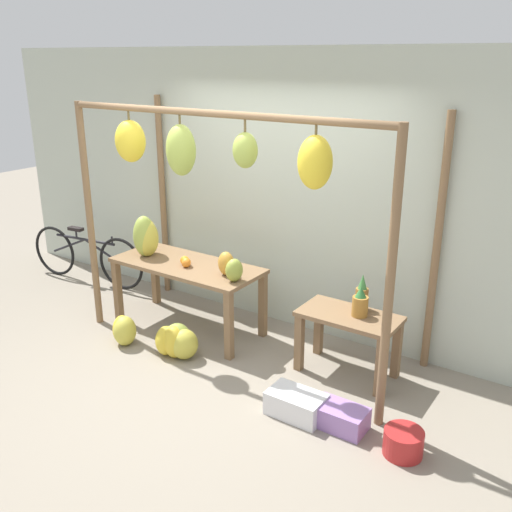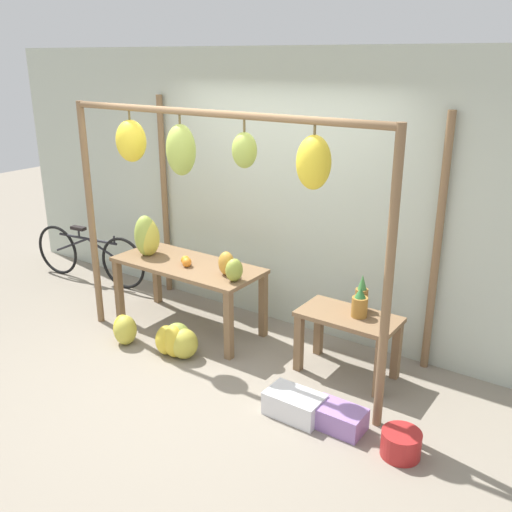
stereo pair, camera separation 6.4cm
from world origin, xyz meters
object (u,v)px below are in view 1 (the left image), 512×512
at_px(orange_pile, 186,262).
at_px(fruit_crate_purple, 340,417).
at_px(pineapple_cluster, 361,299).
at_px(parked_bicycle, 87,256).
at_px(banana_pile_on_table, 146,237).
at_px(fruit_crate_white, 296,404).
at_px(banana_pile_ground_left, 124,330).
at_px(banana_pile_ground_right, 176,341).
at_px(papaya_pile, 230,267).
at_px(blue_bucket, 403,443).

distance_m(orange_pile, fruit_crate_purple, 2.22).
bearing_deg(fruit_crate_purple, pineapple_cluster, 106.41).
relative_size(parked_bicycle, fruit_crate_purple, 4.21).
distance_m(banana_pile_on_table, fruit_crate_white, 2.47).
height_order(parked_bicycle, fruit_crate_purple, parked_bicycle).
relative_size(banana_pile_on_table, parked_bicycle, 0.25).
xyz_separation_m(pineapple_cluster, banana_pile_ground_left, (-2.12, -0.82, -0.56)).
distance_m(banana_pile_ground_left, banana_pile_ground_right, 0.60).
relative_size(banana_pile_on_table, banana_pile_ground_right, 0.84).
bearing_deg(parked_bicycle, papaya_pile, -7.88).
relative_size(banana_pile_ground_right, blue_bucket, 1.79).
height_order(orange_pile, fruit_crate_white, orange_pile).
xyz_separation_m(banana_pile_on_table, banana_pile_ground_right, (0.81, -0.49, -0.77)).
relative_size(banana_pile_on_table, fruit_crate_white, 0.95).
distance_m(pineapple_cluster, parked_bicycle, 3.75).
relative_size(blue_bucket, parked_bicycle, 0.17).
bearing_deg(papaya_pile, fruit_crate_white, -29.70).
height_order(banana_pile_ground_left, parked_bicycle, parked_bicycle).
height_order(banana_pile_on_table, fruit_crate_purple, banana_pile_on_table).
bearing_deg(parked_bicycle, pineapple_cluster, -1.45).
xyz_separation_m(blue_bucket, papaya_pile, (-1.99, 0.61, 0.74)).
height_order(orange_pile, fruit_crate_purple, orange_pile).
xyz_separation_m(orange_pile, blue_bucket, (2.54, -0.62, -0.67)).
xyz_separation_m(banana_pile_on_table, blue_bucket, (3.11, -0.64, -0.83)).
bearing_deg(fruit_crate_purple, fruit_crate_white, -171.67).
distance_m(banana_pile_ground_left, papaya_pile, 1.26).
xyz_separation_m(pineapple_cluster, papaya_pile, (-1.23, -0.25, 0.12)).
relative_size(banana_pile_ground_right, fruit_crate_purple, 1.26).
relative_size(banana_pile_ground_right, papaya_pile, 1.47).
bearing_deg(parked_bicycle, orange_pile, -9.94).
height_order(fruit_crate_white, parked_bicycle, parked_bicycle).
xyz_separation_m(orange_pile, banana_pile_ground_right, (0.25, -0.47, -0.61)).
xyz_separation_m(blue_bucket, parked_bicycle, (-4.50, 0.96, 0.25)).
relative_size(banana_pile_on_table, papaya_pile, 1.24).
height_order(pineapple_cluster, parked_bicycle, pineapple_cluster).
xyz_separation_m(pineapple_cluster, fruit_crate_white, (-0.11, -0.89, -0.61)).
distance_m(banana_pile_on_table, orange_pile, 0.59).
distance_m(banana_pile_ground_left, fruit_crate_purple, 2.37).
bearing_deg(fruit_crate_white, banana_pile_on_table, 163.43).
relative_size(banana_pile_ground_right, parked_bicycle, 0.30).
bearing_deg(parked_bicycle, banana_pile_ground_right, -20.17).
xyz_separation_m(fruit_crate_white, papaya_pile, (-1.11, 0.64, 0.73)).
relative_size(pineapple_cluster, papaya_pile, 0.94).
bearing_deg(banana_pile_ground_left, banana_pile_on_table, 110.50).
height_order(banana_pile_ground_left, fruit_crate_purple, banana_pile_ground_left).
bearing_deg(orange_pile, banana_pile_on_table, 177.57).
bearing_deg(fruit_crate_white, banana_pile_ground_right, 173.02).
bearing_deg(banana_pile_ground_right, fruit_crate_white, -6.98).
xyz_separation_m(fruit_crate_white, fruit_crate_purple, (0.36, 0.05, -0.01)).
relative_size(blue_bucket, papaya_pile, 0.82).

